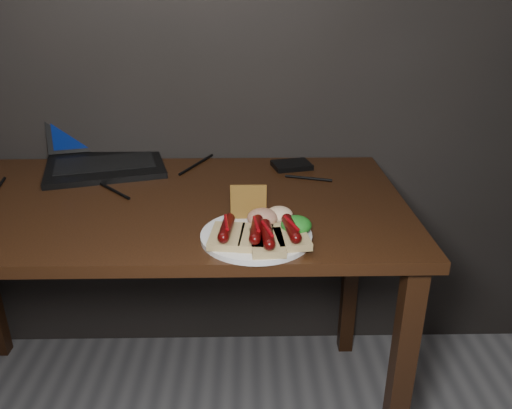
{
  "coord_description": "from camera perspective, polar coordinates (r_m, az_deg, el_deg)",
  "views": [
    {
      "loc": [
        0.28,
        0.14,
        1.27
      ],
      "look_at": [
        0.3,
        1.18,
        0.82
      ],
      "focal_mm": 35.0,
      "sensor_mm": 36.0,
      "label": 1
    }
  ],
  "objects": [
    {
      "name": "desk_cables",
      "position": [
        1.5,
        -12.29,
        2.84
      ],
      "size": [
        0.97,
        0.42,
        0.01
      ],
      "color": "black",
      "rests_on": "desk"
    },
    {
      "name": "laptop",
      "position": [
        1.68,
        -17.03,
        6.2
      ],
      "size": [
        0.44,
        0.45,
        0.25
      ],
      "color": "black",
      "rests_on": "desk"
    },
    {
      "name": "salsa_mound",
      "position": [
        1.15,
        0.75,
        -1.51
      ],
      "size": [
        0.07,
        0.07,
        0.04
      ],
      "primitive_type": "ellipsoid",
      "color": "maroon",
      "rests_on": "plate"
    },
    {
      "name": "bread_sausage_right",
      "position": [
        1.09,
        4.03,
        -3.26
      ],
      "size": [
        0.08,
        0.12,
        0.04
      ],
      "color": "tan",
      "rests_on": "plate"
    },
    {
      "name": "bread_sausage_left",
      "position": [
        1.09,
        -3.38,
        -3.21
      ],
      "size": [
        0.08,
        0.12,
        0.04
      ],
      "color": "tan",
      "rests_on": "plate"
    },
    {
      "name": "crispbread",
      "position": [
        1.18,
        -0.87,
        0.29
      ],
      "size": [
        0.08,
        0.01,
        0.08
      ],
      "primitive_type": "cube",
      "color": "#AC7A2F",
      "rests_on": "plate"
    },
    {
      "name": "bread_sausage_extra",
      "position": [
        1.06,
        1.29,
        -3.95
      ],
      "size": [
        0.08,
        0.12,
        0.04
      ],
      "color": "tan",
      "rests_on": "plate"
    },
    {
      "name": "desk",
      "position": [
        1.4,
        -12.54,
        -2.75
      ],
      "size": [
        1.4,
        0.7,
        0.75
      ],
      "color": "#371C0D",
      "rests_on": "ground"
    },
    {
      "name": "hard_drive",
      "position": [
        1.58,
        4.1,
        4.5
      ],
      "size": [
        0.13,
        0.11,
        0.02
      ],
      "primitive_type": "cube",
      "rotation": [
        0.0,
        0.0,
        0.24
      ],
      "color": "black",
      "rests_on": "desk"
    },
    {
      "name": "salad_greens",
      "position": [
        1.12,
        4.61,
        -2.36
      ],
      "size": [
        0.07,
        0.07,
        0.04
      ],
      "primitive_type": "ellipsoid",
      "color": "#145310",
      "rests_on": "plate"
    },
    {
      "name": "plate",
      "position": [
        1.13,
        0.03,
        -3.6
      ],
      "size": [
        0.32,
        0.32,
        0.01
      ],
      "primitive_type": "cylinder",
      "rotation": [
        0.0,
        0.0,
        -0.35
      ],
      "color": "white",
      "rests_on": "desk"
    },
    {
      "name": "bread_sausage_center",
      "position": [
        1.08,
        0.04,
        -3.38
      ],
      "size": [
        0.08,
        0.12,
        0.04
      ],
      "color": "tan",
      "rests_on": "plate"
    },
    {
      "name": "coleslaw_mound",
      "position": [
        1.17,
        2.68,
        -1.15
      ],
      "size": [
        0.06,
        0.06,
        0.04
      ],
      "primitive_type": "ellipsoid",
      "color": "#EFECCE",
      "rests_on": "plate"
    }
  ]
}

